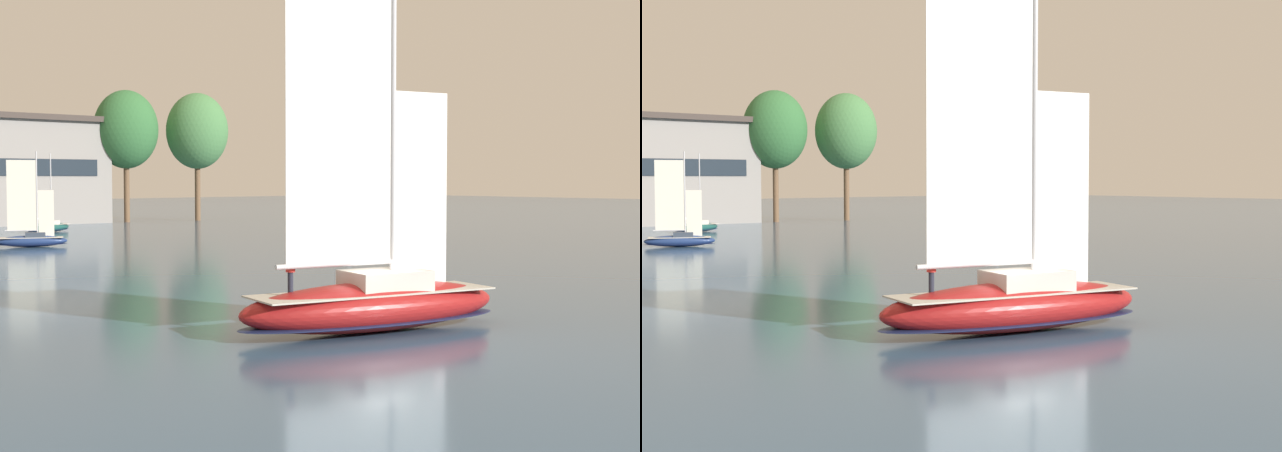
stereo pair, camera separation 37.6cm
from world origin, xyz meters
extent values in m
plane|color=#385675|center=(0.00, 0.00, 0.00)|extent=(400.00, 400.00, 0.00)
cylinder|color=brown|center=(33.32, 79.78, 4.58)|extent=(0.73, 0.73, 9.17)
ellipsoid|color=#336B38|center=(33.32, 79.78, 11.94)|extent=(8.25, 8.25, 10.08)
cylinder|color=brown|center=(42.68, 77.53, 4.59)|extent=(0.74, 0.74, 9.19)
ellipsoid|color=#477F47|center=(42.68, 77.53, 11.97)|extent=(8.27, 8.27, 10.11)
ellipsoid|color=maroon|center=(0.00, 0.00, 0.92)|extent=(11.21, 5.18, 1.84)
ellipsoid|color=#19234C|center=(0.00, 0.00, 0.41)|extent=(11.32, 5.24, 0.22)
cube|color=#BCB7A8|center=(0.00, 0.00, 1.46)|extent=(9.84, 4.44, 0.06)
cube|color=beige|center=(0.53, -0.11, 1.86)|extent=(3.40, 2.70, 0.76)
cylinder|color=silver|center=(0.85, -0.18, 8.25)|extent=(0.22, 0.22, 13.52)
cylinder|color=silver|center=(-1.53, 0.32, 2.57)|extent=(4.80, 1.18, 0.18)
cube|color=white|center=(-1.34, 0.28, 8.11)|extent=(4.39, 0.95, 11.09)
cube|color=white|center=(2.11, -0.44, 5.20)|extent=(2.33, 0.51, 7.44)
cylinder|color=#232838|center=(-3.10, 1.02, 1.91)|extent=(0.24, 0.24, 0.85)
cylinder|color=red|center=(-3.10, 1.02, 2.66)|extent=(0.40, 0.40, 0.65)
sphere|color=tan|center=(-3.10, 1.02, 3.11)|extent=(0.24, 0.24, 0.24)
ellipsoid|color=navy|center=(6.93, 47.42, 0.48)|extent=(5.82, 3.69, 0.96)
ellipsoid|color=#19234C|center=(6.93, 47.42, 0.22)|extent=(5.87, 3.73, 0.12)
cube|color=beige|center=(6.93, 47.42, 0.77)|extent=(5.09, 3.19, 0.06)
cube|color=#333D4C|center=(7.19, 47.31, 1.00)|extent=(1.89, 1.64, 0.40)
cylinder|color=silver|center=(7.35, 47.24, 4.34)|extent=(0.11, 0.11, 7.07)
cylinder|color=silver|center=(6.18, 47.74, 1.37)|extent=(2.37, 1.10, 0.10)
cube|color=silver|center=(6.27, 47.70, 4.27)|extent=(2.16, 0.96, 5.79)
cube|color=silver|center=(8.01, 46.95, 2.75)|extent=(1.15, 0.52, 3.89)
ellipsoid|color=white|center=(33.75, 38.55, 0.66)|extent=(3.41, 8.00, 1.32)
ellipsoid|color=#19234C|center=(33.75, 38.55, 0.30)|extent=(3.44, 8.08, 0.16)
cube|color=#BCB7A8|center=(33.75, 38.55, 1.05)|extent=(2.91, 7.03, 0.06)
cube|color=#333D4C|center=(33.81, 38.16, 1.35)|extent=(1.85, 2.39, 0.54)
cylinder|color=silver|center=(33.85, 37.93, 5.93)|extent=(0.16, 0.16, 9.69)
cylinder|color=silver|center=(33.56, 39.65, 1.86)|extent=(0.70, 3.46, 0.13)
cylinder|color=white|center=(33.56, 39.65, 1.95)|extent=(0.72, 3.13, 0.21)
ellipsoid|color=#194C47|center=(16.33, 65.47, 0.50)|extent=(6.11, 3.87, 1.01)
ellipsoid|color=#19234C|center=(16.33, 65.47, 0.23)|extent=(6.17, 3.90, 0.12)
cube|color=#BCB7A8|center=(16.33, 65.47, 0.81)|extent=(5.35, 3.34, 0.06)
cube|color=beige|center=(16.61, 65.59, 1.05)|extent=(1.99, 1.72, 0.42)
cylinder|color=silver|center=(16.77, 65.66, 4.55)|extent=(0.12, 0.12, 7.42)
cylinder|color=silver|center=(15.54, 65.13, 1.44)|extent=(2.50, 1.15, 0.10)
cylinder|color=white|center=(15.54, 65.13, 1.51)|extent=(2.27, 1.10, 0.16)
cylinder|color=green|center=(9.52, 7.97, 0.40)|extent=(1.07, 1.07, 0.80)
cone|color=green|center=(9.52, 7.97, 1.30)|extent=(0.80, 0.80, 0.98)
sphere|color=#F2F266|center=(9.52, 7.97, 1.87)|extent=(0.16, 0.16, 0.16)
camera|label=1|loc=(-22.91, -23.53, 5.67)|focal=50.00mm
camera|label=2|loc=(-22.63, -23.77, 5.67)|focal=50.00mm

